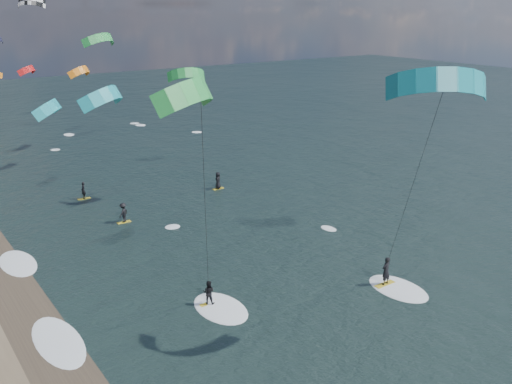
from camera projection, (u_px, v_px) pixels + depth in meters
kitesurfer_near_a at (434, 130)px, 26.29m from camera, size 7.96×9.40×14.59m
kitesurfer_near_b at (208, 182)px, 25.94m from camera, size 6.84×8.72×14.41m
far_kitesurfers at (151, 197)px, 48.88m from camera, size 12.47×8.34×1.64m
bg_kite_field at (51, 57)px, 60.95m from camera, size 13.66×69.60×11.12m
shoreline_surf at (71, 340)px, 29.59m from camera, size 2.40×79.40×0.11m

